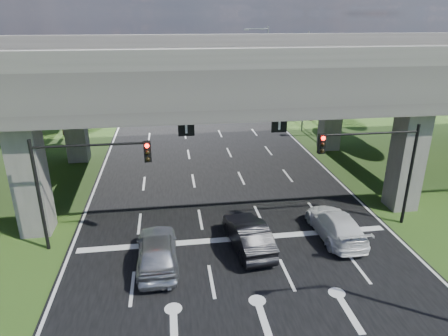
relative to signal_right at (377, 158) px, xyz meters
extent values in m
plane|color=#2C4B18|center=(-7.82, -3.94, -4.19)|extent=(160.00, 160.00, 0.00)
cube|color=black|center=(-7.82, 6.06, -4.17)|extent=(18.00, 120.00, 0.03)
cube|color=#373532|center=(-7.82, 8.06, 3.81)|extent=(80.00, 15.00, 2.00)
cube|color=#5F5D58|center=(-7.82, 0.81, 5.31)|extent=(80.00, 0.50, 1.00)
cube|color=#5F5D58|center=(-7.82, 15.31, 5.31)|extent=(80.00, 0.50, 1.00)
cube|color=#5F5D58|center=(-18.82, 2.06, -0.69)|extent=(1.60, 1.60, 7.00)
cube|color=#5F5D58|center=(-18.82, 14.06, -0.69)|extent=(1.60, 1.60, 7.00)
cube|color=#5F5D58|center=(3.18, 2.06, -0.69)|extent=(1.60, 1.60, 7.00)
cube|color=#5F5D58|center=(3.18, 14.06, -0.69)|extent=(1.60, 1.60, 7.00)
cube|color=black|center=(-10.32, 1.06, 1.81)|extent=(0.85, 0.06, 0.85)
cube|color=black|center=(-5.32, 1.06, 1.81)|extent=(0.85, 0.06, 0.85)
cylinder|color=black|center=(2.18, 0.06, -1.19)|extent=(0.18, 0.18, 6.00)
cylinder|color=black|center=(-0.57, 0.06, 1.41)|extent=(5.50, 0.12, 0.12)
cube|color=black|center=(-3.32, -0.12, 1.01)|extent=(0.35, 0.28, 1.05)
sphere|color=#FF0C05|center=(-3.32, -0.28, 1.36)|extent=(0.22, 0.22, 0.22)
cylinder|color=black|center=(-17.82, 0.06, -1.19)|extent=(0.18, 0.18, 6.00)
cylinder|color=black|center=(-15.07, 0.06, 1.41)|extent=(5.50, 0.12, 0.12)
cube|color=black|center=(-12.32, -0.12, 1.01)|extent=(0.35, 0.28, 1.05)
sphere|color=#FF0C05|center=(-12.32, -0.28, 1.36)|extent=(0.22, 0.22, 0.22)
cylinder|color=gray|center=(2.68, 20.06, 0.81)|extent=(0.16, 0.16, 10.00)
cylinder|color=gray|center=(1.18, 20.06, 5.51)|extent=(3.00, 0.10, 0.10)
cube|color=gray|center=(-0.32, 20.06, 5.41)|extent=(0.60, 0.25, 0.18)
cylinder|color=gray|center=(2.68, 36.06, 0.81)|extent=(0.16, 0.16, 10.00)
cylinder|color=gray|center=(1.18, 36.06, 5.51)|extent=(3.00, 0.10, 0.10)
cube|color=gray|center=(-0.32, 36.06, 5.41)|extent=(0.60, 0.25, 0.18)
cylinder|color=black|center=(-21.82, 22.06, -2.54)|extent=(0.36, 0.36, 3.30)
sphere|color=#205215|center=(-21.82, 22.06, 0.46)|extent=(4.50, 4.50, 4.50)
sphere|color=#205215|center=(-21.42, 21.76, 1.81)|extent=(3.60, 3.60, 3.60)
sphere|color=#205215|center=(-22.12, 22.46, -0.44)|extent=(3.30, 3.30, 3.30)
cylinder|color=black|center=(-24.82, 30.06, -2.76)|extent=(0.36, 0.36, 2.86)
sphere|color=#205215|center=(-24.82, 30.06, -0.16)|extent=(3.90, 3.90, 3.90)
sphere|color=#205215|center=(-24.42, 29.76, 1.01)|extent=(3.12, 3.12, 3.12)
sphere|color=#205215|center=(-25.12, 30.46, -0.94)|extent=(2.86, 2.86, 2.86)
cylinder|color=black|center=(-20.82, 38.06, -2.43)|extent=(0.36, 0.36, 3.52)
sphere|color=#205215|center=(-20.82, 38.06, 0.77)|extent=(4.80, 4.80, 4.80)
sphere|color=#205215|center=(-20.42, 37.76, 2.21)|extent=(3.84, 3.84, 3.84)
sphere|color=#205215|center=(-21.12, 38.46, -0.19)|extent=(3.52, 3.52, 3.52)
cylinder|color=black|center=(5.18, 24.06, -2.65)|extent=(0.36, 0.36, 3.08)
sphere|color=#205215|center=(5.18, 24.06, 0.15)|extent=(4.20, 4.20, 4.20)
sphere|color=#205215|center=(5.58, 23.76, 1.41)|extent=(3.36, 3.36, 3.36)
sphere|color=#205215|center=(4.88, 24.46, -0.69)|extent=(3.08, 3.08, 3.08)
cylinder|color=black|center=(8.18, 32.06, -2.76)|extent=(0.36, 0.36, 2.86)
sphere|color=#205215|center=(8.18, 32.06, -0.16)|extent=(3.90, 3.90, 3.90)
sphere|color=#205215|center=(8.58, 31.76, 1.01)|extent=(3.12, 3.12, 3.12)
sphere|color=#205215|center=(7.88, 32.46, -0.94)|extent=(2.86, 2.86, 2.86)
cylinder|color=black|center=(4.18, 40.06, -2.54)|extent=(0.36, 0.36, 3.30)
sphere|color=#205215|center=(4.18, 40.06, 0.46)|extent=(4.50, 4.50, 4.50)
sphere|color=#205215|center=(4.58, 39.76, 1.81)|extent=(3.60, 3.60, 3.60)
sphere|color=#205215|center=(3.88, 40.46, -0.44)|extent=(3.30, 3.30, 3.30)
imported|color=#B6B9BF|center=(-12.08, -2.27, -3.32)|extent=(2.05, 4.92, 1.66)
imported|color=black|center=(-7.40, -1.39, -3.38)|extent=(2.13, 4.88, 1.56)
imported|color=white|center=(-2.42, -0.94, -3.43)|extent=(2.12, 5.05, 1.46)
camera|label=1|loc=(-11.21, -19.16, 7.38)|focal=32.00mm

